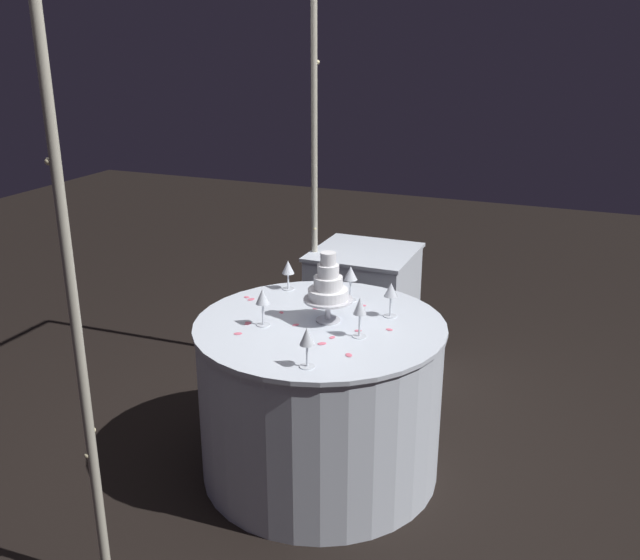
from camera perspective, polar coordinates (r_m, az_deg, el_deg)
ground_plane at (r=3.48m, az=0.00°, el=-15.07°), size 12.00×12.00×0.00m
decorative_arch at (r=3.09m, az=-7.92°, el=11.78°), size 2.07×0.06×2.44m
main_table at (r=3.28m, az=0.00°, el=-9.62°), size 1.13×1.13×0.75m
side_table at (r=4.30m, az=3.55°, el=-2.35°), size 0.59×0.59×0.75m
tiered_cake at (r=3.08m, az=0.67°, el=-0.59°), size 0.22×0.22×0.32m
wine_glass_0 at (r=3.49m, az=-2.63°, el=0.96°), size 0.06×0.06×0.15m
wine_glass_1 at (r=2.67m, az=-1.07°, el=-4.79°), size 0.06×0.06×0.17m
wine_glass_2 at (r=3.33m, az=2.51°, el=0.44°), size 0.07×0.07×0.17m
wine_glass_3 at (r=3.16m, az=5.81°, el=-0.94°), size 0.06×0.06×0.16m
wine_glass_4 at (r=3.05m, az=-4.71°, el=-1.50°), size 0.06×0.06×0.17m
wine_glass_5 at (r=2.93m, az=3.28°, el=-2.29°), size 0.06×0.06×0.18m
rose_petal_0 at (r=2.97m, az=1.01°, el=-4.70°), size 0.04×0.03×0.00m
rose_petal_1 at (r=3.40m, az=-5.64°, el=-1.58°), size 0.05×0.04×0.00m
rose_petal_2 at (r=2.91m, az=0.16°, el=-5.21°), size 0.04×0.05×0.00m
rose_petal_3 at (r=3.11m, az=-5.97°, el=-3.60°), size 0.03×0.03×0.00m
rose_petal_4 at (r=3.09m, az=-1.99°, el=-3.68°), size 0.04×0.04×0.00m
rose_petal_5 at (r=3.02m, az=-6.72°, el=-4.37°), size 0.04×0.04×0.00m
rose_petal_6 at (r=3.06m, az=5.69°, el=-4.05°), size 0.03×0.04×0.00m
rose_petal_7 at (r=3.23m, az=-3.17°, el=-2.67°), size 0.03×0.03×0.00m
rose_petal_8 at (r=2.81m, az=2.37°, el=-6.14°), size 0.05×0.04×0.00m
rose_petal_9 at (r=3.13m, az=-5.88°, el=-3.49°), size 0.03×0.04×0.00m
rose_petal_10 at (r=3.31m, az=3.54°, el=-2.10°), size 0.03×0.04×0.00m
rose_petal_11 at (r=3.43m, az=-6.01°, el=-1.40°), size 0.02×0.03×0.00m
rose_petal_12 at (r=3.03m, az=3.13°, el=-4.15°), size 0.03×0.04×0.00m
rose_petal_13 at (r=3.27m, az=-0.35°, el=-2.32°), size 0.03×0.04×0.00m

